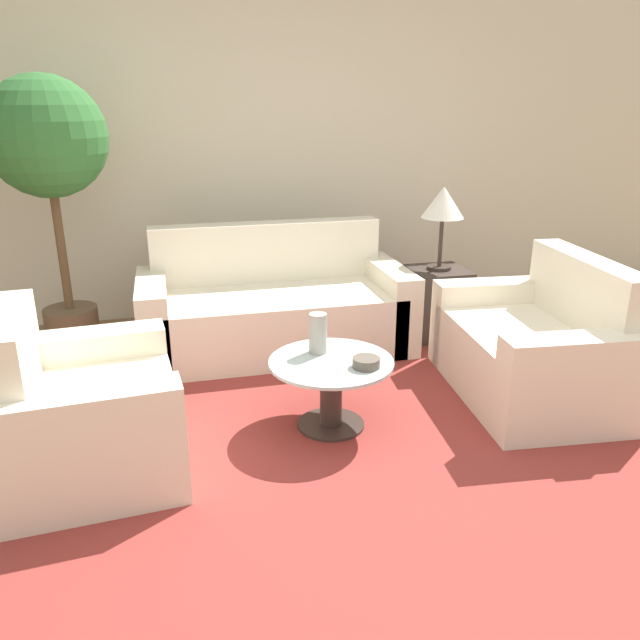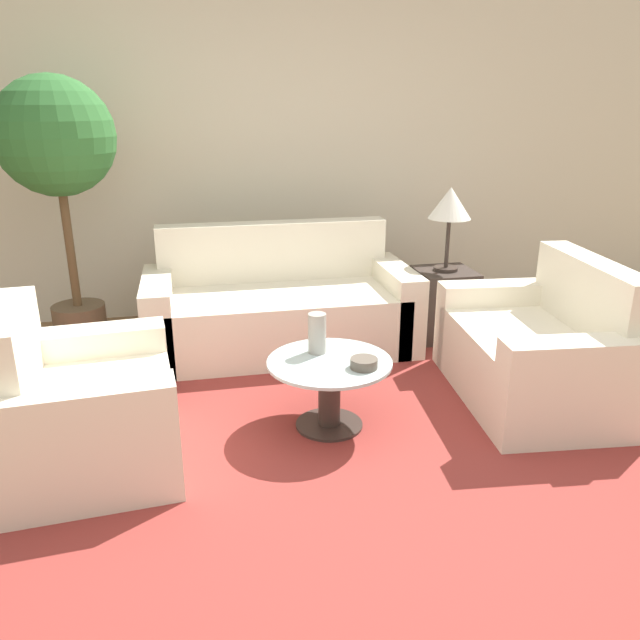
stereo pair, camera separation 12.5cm
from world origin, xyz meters
name	(u,v)px [view 1 (the left image)]	position (x,y,z in m)	size (l,w,h in m)	color
ground_plane	(361,504)	(0.00, 0.00, 0.00)	(14.00, 14.00, 0.00)	brown
wall_back	(255,157)	(0.00, 2.96, 1.30)	(10.00, 0.06, 2.60)	beige
rug	(331,425)	(0.05, 0.73, 0.00)	(3.56, 3.42, 0.01)	maroon
sofa_main	(274,309)	(-0.03, 2.02, 0.29)	(1.92, 0.87, 0.88)	beige
armchair	(79,417)	(-1.25, 0.62, 0.28)	(0.88, 1.03, 0.84)	beige
loveseat	(539,351)	(1.40, 0.83, 0.29)	(0.95, 1.34, 0.86)	beige
coffee_table	(331,384)	(0.05, 0.73, 0.26)	(0.69, 0.69, 0.40)	#332823
side_table	(437,303)	(1.22, 1.93, 0.27)	(0.42, 0.42, 0.53)	#332823
table_lamp	(443,205)	(1.22, 1.93, 1.01)	(0.31, 0.31, 0.62)	#332823
potted_plant	(48,156)	(-1.47, 2.23, 1.39)	(0.79, 0.79, 1.91)	brown
vase	(318,333)	(0.01, 0.86, 0.52)	(0.10, 0.10, 0.23)	#9E998E
bowl	(366,363)	(0.21, 0.59, 0.43)	(0.15, 0.15, 0.05)	brown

